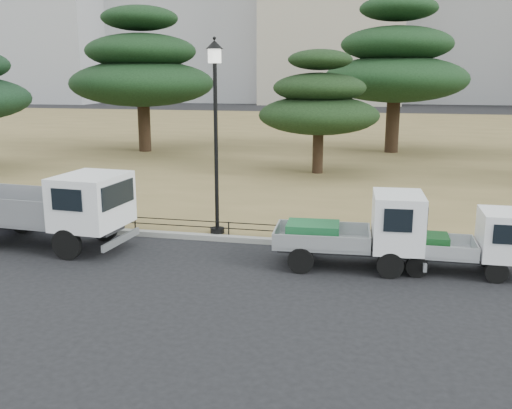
% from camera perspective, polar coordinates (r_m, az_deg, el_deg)
% --- Properties ---
extents(ground, '(220.00, 220.00, 0.00)m').
position_cam_1_polar(ground, '(14.35, -1.73, -6.83)').
color(ground, black).
extents(lawn, '(120.00, 56.00, 0.15)m').
position_cam_1_polar(lawn, '(44.07, 8.09, 6.62)').
color(lawn, olive).
rests_on(lawn, ground).
extents(curb, '(120.00, 0.25, 0.16)m').
position_cam_1_polar(curb, '(16.73, 0.44, -3.62)').
color(curb, gray).
rests_on(curb, ground).
extents(truck_large, '(5.08, 2.33, 2.16)m').
position_cam_1_polar(truck_large, '(17.14, -19.77, -0.13)').
color(truck_large, black).
rests_on(truck_large, ground).
extents(truck_kei_front, '(3.76, 1.79, 1.95)m').
position_cam_1_polar(truck_kei_front, '(14.71, 10.40, -2.57)').
color(truck_kei_front, black).
rests_on(truck_kei_front, ground).
extents(truck_kei_rear, '(3.09, 1.35, 1.62)m').
position_cam_1_polar(truck_kei_rear, '(15.02, 20.41, -3.51)').
color(truck_kei_rear, black).
rests_on(truck_kei_rear, ground).
extents(street_lamp, '(0.50, 0.50, 5.62)m').
position_cam_1_polar(street_lamp, '(16.69, -4.08, 9.83)').
color(street_lamp, black).
rests_on(street_lamp, lawn).
extents(pipe_fence, '(38.00, 0.04, 0.40)m').
position_cam_1_polar(pipe_fence, '(16.77, 0.55, -2.30)').
color(pipe_fence, black).
rests_on(pipe_fence, lawn).
extents(tarp_pile, '(1.58, 1.18, 1.03)m').
position_cam_1_polar(tarp_pile, '(19.88, -22.12, -0.48)').
color(tarp_pile, '#132397').
rests_on(tarp_pile, lawn).
extents(pine_west_near, '(8.62, 8.62, 8.62)m').
position_cam_1_polar(pine_west_near, '(35.91, -11.35, 13.15)').
color(pine_west_near, black).
rests_on(pine_west_near, lawn).
extents(pine_center_left, '(5.72, 5.72, 5.81)m').
position_cam_1_polar(pine_center_left, '(27.47, 6.32, 10.08)').
color(pine_center_left, black).
rests_on(pine_center_left, lawn).
extents(pine_center_right, '(8.59, 8.59, 9.11)m').
position_cam_1_polar(pine_center_right, '(35.72, 13.80, 13.54)').
color(pine_center_right, black).
rests_on(pine_center_right, lawn).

